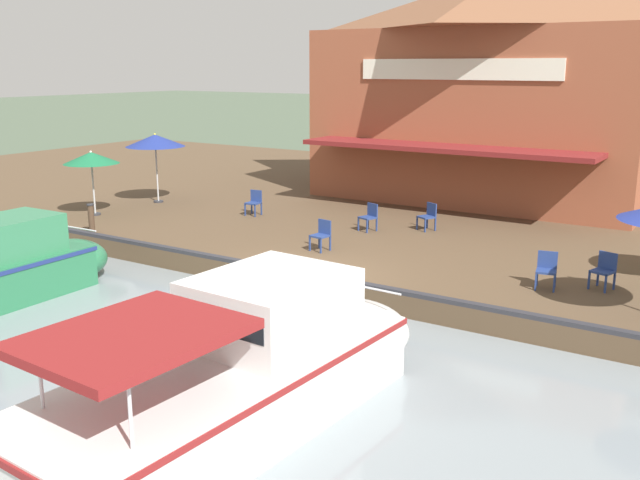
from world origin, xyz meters
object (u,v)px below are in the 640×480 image
at_px(cafe_chair_under_first_umbrella, 369,216).
at_px(mooring_post, 91,218).
at_px(patio_umbrella_mid_patio_left, 91,158).
at_px(cafe_chair_beside_entrance, 604,269).
at_px(patio_umbrella_near_quay_edge, 155,141).
at_px(cafe_chair_far_corner_seat, 547,268).
at_px(tree_upstream_bank, 485,76).
at_px(motorboat_far_downstream, 2,269).
at_px(cafe_chair_facing_river, 322,234).
at_px(waterfront_restaurant, 499,84).
at_px(motorboat_outer_channel, 256,365).
at_px(cafe_chair_back_row_seat, 254,201).
at_px(cafe_chair_mid_patio, 428,215).

relative_size(cafe_chair_under_first_umbrella, mooring_post, 0.93).
bearing_deg(patio_umbrella_mid_patio_left, cafe_chair_beside_entrance, 92.40).
bearing_deg(patio_umbrella_near_quay_edge, cafe_chair_far_corner_seat, 79.43).
distance_m(cafe_chair_far_corner_seat, tree_upstream_bank, 18.54).
relative_size(cafe_chair_far_corner_seat, mooring_post, 0.93).
height_order(cafe_chair_far_corner_seat, motorboat_far_downstream, motorboat_far_downstream).
relative_size(cafe_chair_facing_river, motorboat_far_downstream, 0.13).
bearing_deg(waterfront_restaurant, tree_upstream_bank, -154.25).
xyz_separation_m(waterfront_restaurant, motorboat_far_downstream, (17.90, -5.87, -4.07)).
xyz_separation_m(cafe_chair_far_corner_seat, cafe_chair_beside_entrance, (-0.67, 1.13, 0.00)).
height_order(mooring_post, tree_upstream_bank, tree_upstream_bank).
bearing_deg(cafe_chair_facing_river, cafe_chair_beside_entrance, 94.22).
height_order(waterfront_restaurant, motorboat_far_downstream, waterfront_restaurant).
distance_m(cafe_chair_facing_river, tree_upstream_bank, 16.82).
height_order(cafe_chair_under_first_umbrella, motorboat_outer_channel, motorboat_outer_channel).
distance_m(patio_umbrella_mid_patio_left, cafe_chair_back_row_seat, 5.68).
relative_size(motorboat_outer_channel, mooring_post, 8.97).
height_order(patio_umbrella_near_quay_edge, motorboat_far_downstream, patio_umbrella_near_quay_edge).
height_order(waterfront_restaurant, tree_upstream_bank, waterfront_restaurant).
bearing_deg(cafe_chair_far_corner_seat, cafe_chair_facing_river, -91.15).
relative_size(cafe_chair_far_corner_seat, cafe_chair_under_first_umbrella, 1.00).
bearing_deg(cafe_chair_mid_patio, patio_umbrella_mid_patio_left, -69.03).
bearing_deg(cafe_chair_facing_river, cafe_chair_far_corner_seat, 88.85).
bearing_deg(cafe_chair_back_row_seat, cafe_chair_under_first_umbrella, 90.32).
relative_size(cafe_chair_back_row_seat, tree_upstream_bank, 0.13).
height_order(cafe_chair_under_first_umbrella, motorboat_far_downstream, motorboat_far_downstream).
distance_m(cafe_chair_facing_river, motorboat_outer_channel, 8.53).
relative_size(patio_umbrella_near_quay_edge, cafe_chair_beside_entrance, 3.03).
xyz_separation_m(patio_umbrella_mid_patio_left, cafe_chair_far_corner_seat, (-0.03, 15.38, -1.49)).
relative_size(cafe_chair_facing_river, cafe_chair_mid_patio, 1.00).
relative_size(cafe_chair_beside_entrance, mooring_post, 0.93).
distance_m(cafe_chair_far_corner_seat, motorboat_far_downstream, 12.90).
height_order(patio_umbrella_mid_patio_left, motorboat_far_downstream, patio_umbrella_mid_patio_left).
distance_m(cafe_chair_back_row_seat, motorboat_far_downstream, 9.27).
xyz_separation_m(patio_umbrella_near_quay_edge, motorboat_far_downstream, (9.16, 4.02, -2.09)).
relative_size(patio_umbrella_mid_patio_left, cafe_chair_beside_entrance, 2.60).
bearing_deg(cafe_chair_under_first_umbrella, tree_upstream_bank, -174.03).
bearing_deg(patio_umbrella_near_quay_edge, cafe_chair_mid_patio, 96.47).
bearing_deg(patio_umbrella_mid_patio_left, cafe_chair_far_corner_seat, 90.10).
bearing_deg(patio_umbrella_near_quay_edge, cafe_chair_facing_river, 73.24).
distance_m(waterfront_restaurant, cafe_chair_beside_entrance, 13.27).
distance_m(waterfront_restaurant, cafe_chair_facing_river, 12.11).
xyz_separation_m(waterfront_restaurant, cafe_chair_far_corner_seat, (11.59, 5.37, -3.81)).
xyz_separation_m(waterfront_restaurant, cafe_chair_under_first_umbrella, (8.62, -0.91, -3.81)).
height_order(cafe_chair_back_row_seat, mooring_post, mooring_post).
bearing_deg(cafe_chair_far_corner_seat, motorboat_far_downstream, -60.68).
bearing_deg(cafe_chair_facing_river, motorboat_far_downstream, -37.97).
bearing_deg(tree_upstream_bank, cafe_chair_under_first_umbrella, 5.97).
distance_m(patio_umbrella_mid_patio_left, cafe_chair_mid_patio, 11.45).
xyz_separation_m(motorboat_outer_channel, motorboat_far_downstream, (-1.26, -8.70, -0.06)).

